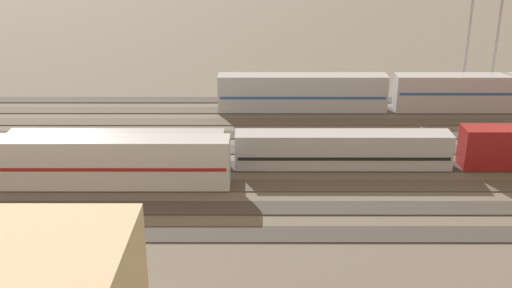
% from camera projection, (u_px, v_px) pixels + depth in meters
% --- Properties ---
extents(ground_plane, '(400.00, 400.00, 0.00)m').
position_uv_depth(ground_plane, '(214.00, 150.00, 71.56)').
color(ground_plane, '#60594F').
extents(track_bed_0, '(140.00, 2.80, 0.12)m').
position_uv_depth(track_bed_0, '(223.00, 100.00, 90.25)').
color(track_bed_0, '#3D3833').
rests_on(track_bed_0, ground_plane).
extents(track_bed_1, '(140.00, 2.80, 0.12)m').
position_uv_depth(track_bed_1, '(221.00, 110.00, 85.57)').
color(track_bed_1, '#4C443D').
rests_on(track_bed_1, ground_plane).
extents(track_bed_2, '(140.00, 2.80, 0.12)m').
position_uv_depth(track_bed_2, '(219.00, 122.00, 80.89)').
color(track_bed_2, '#4C443D').
rests_on(track_bed_2, ground_plane).
extents(track_bed_3, '(140.00, 2.80, 0.12)m').
position_uv_depth(track_bed_3, '(216.00, 135.00, 76.22)').
color(track_bed_3, '#3D3833').
rests_on(track_bed_3, ground_plane).
extents(track_bed_4, '(140.00, 2.80, 0.12)m').
position_uv_depth(track_bed_4, '(214.00, 150.00, 71.54)').
color(track_bed_4, '#3D3833').
rests_on(track_bed_4, ground_plane).
extents(track_bed_5, '(140.00, 2.80, 0.12)m').
position_uv_depth(track_bed_5, '(211.00, 166.00, 66.86)').
color(track_bed_5, '#3D3833').
rests_on(track_bed_5, ground_plane).
extents(track_bed_6, '(140.00, 2.80, 0.12)m').
position_uv_depth(track_bed_6, '(207.00, 186.00, 62.19)').
color(track_bed_6, '#4C443D').
rests_on(track_bed_6, ground_plane).
extents(track_bed_7, '(140.00, 2.80, 0.12)m').
position_uv_depth(track_bed_7, '(203.00, 208.00, 57.51)').
color(track_bed_7, '#3D3833').
rests_on(track_bed_7, ground_plane).
extents(track_bed_8, '(140.00, 2.80, 0.12)m').
position_uv_depth(track_bed_8, '(198.00, 234.00, 52.83)').
color(track_bed_8, '#3D3833').
rests_on(track_bed_8, ground_plane).
extents(train_on_track_1, '(47.20, 3.06, 5.00)m').
position_uv_depth(train_on_track_1, '(391.00, 93.00, 84.64)').
color(train_on_track_1, '#A8AAB2').
rests_on(train_on_track_1, ground_plane).
extents(train_on_track_5, '(66.40, 3.06, 4.40)m').
position_uv_depth(train_on_track_5, '(322.00, 149.00, 66.13)').
color(train_on_track_5, maroon).
rests_on(train_on_track_5, ground_plane).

